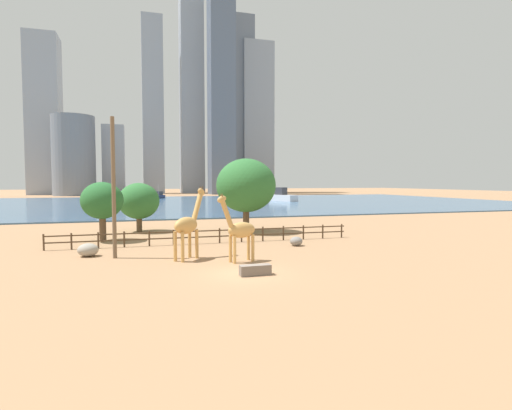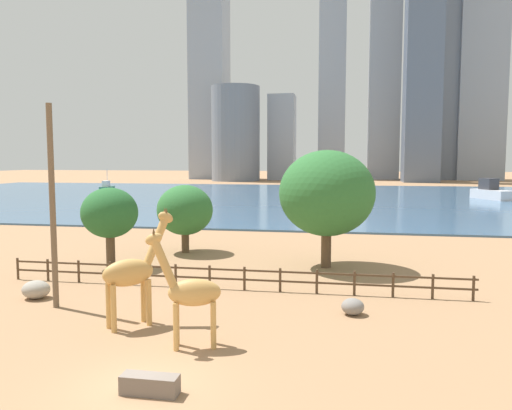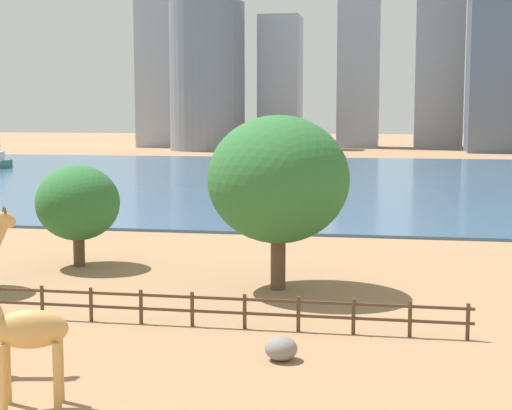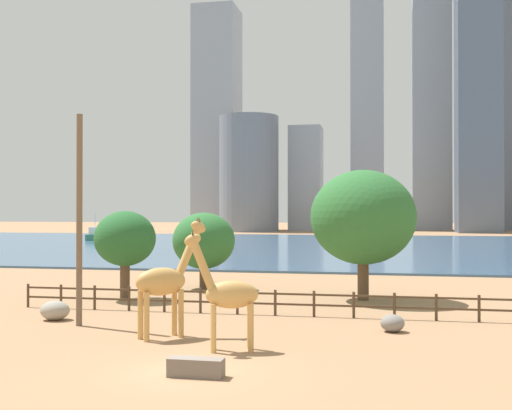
# 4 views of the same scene
# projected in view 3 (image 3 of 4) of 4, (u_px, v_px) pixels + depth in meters

# --- Properties ---
(ground_plane) EXTENTS (400.00, 400.00, 0.00)m
(ground_plane) POSITION_uv_depth(u_px,v_px,m) (312.00, 177.00, 96.12)
(ground_plane) COLOR #9E7551
(harbor_water) EXTENTS (180.00, 86.00, 0.20)m
(harbor_water) POSITION_uv_depth(u_px,v_px,m) (309.00, 179.00, 93.17)
(harbor_water) COLOR #3D6084
(harbor_water) RESTS_ON ground
(giraffe_companion) EXTENTS (2.93, 1.35, 4.63)m
(giraffe_companion) POSITION_uv_depth(u_px,v_px,m) (24.00, 329.00, 20.92)
(giraffe_companion) COLOR tan
(giraffe_companion) RESTS_ON ground
(boulder_by_pole) EXTENTS (1.05, 1.02, 0.77)m
(boulder_by_pole) POSITION_uv_depth(u_px,v_px,m) (281.00, 348.00, 25.10)
(boulder_by_pole) COLOR gray
(boulder_by_pole) RESTS_ON ground
(enclosure_fence) EXTENTS (26.12, 0.14, 1.30)m
(enclosure_fence) POSITION_uv_depth(u_px,v_px,m) (117.00, 303.00, 29.57)
(enclosure_fence) COLOR #4C3826
(enclosure_fence) RESTS_ON ground
(tree_left_large) EXTENTS (6.31, 6.31, 7.81)m
(tree_left_large) POSITION_uv_depth(u_px,v_px,m) (278.00, 180.00, 34.67)
(tree_left_large) COLOR brown
(tree_left_large) RESTS_ON ground
(tree_center_broad) EXTENTS (4.29, 4.29, 5.23)m
(tree_center_broad) POSITION_uv_depth(u_px,v_px,m) (78.00, 203.00, 40.15)
(tree_center_broad) COLOR brown
(tree_center_broad) RESTS_ON ground
(boat_ferry) EXTENTS (2.79, 5.53, 4.76)m
(boat_ferry) POSITION_uv_depth(u_px,v_px,m) (0.00, 162.00, 109.66)
(boat_ferry) COLOR #337259
(boat_ferry) RESTS_ON harbor_water
(boat_tug) EXTENTS (4.20, 5.12, 4.46)m
(boat_tug) POSITION_uv_depth(u_px,v_px,m) (332.00, 158.00, 120.46)
(boat_tug) COLOR navy
(boat_tug) RESTS_ON harbor_water
(skyline_block_central) EXTENTS (15.80, 15.80, 30.63)m
(skyline_block_central) POSITION_uv_depth(u_px,v_px,m) (207.00, 77.00, 164.34)
(skyline_block_central) COLOR slate
(skyline_block_central) RESTS_ON ground
(skyline_tower_glass) EXTENTS (12.44, 12.84, 65.26)m
(skyline_tower_glass) POSITION_uv_depth(u_px,v_px,m) (168.00, 5.00, 180.18)
(skyline_tower_glass) COLOR #939EAD
(skyline_tower_glass) RESTS_ON ground
(skyline_block_wide) EXTENTS (8.80, 9.84, 28.85)m
(skyline_block_wide) POSITION_uv_depth(u_px,v_px,m) (280.00, 83.00, 172.41)
(skyline_block_wide) COLOR #939EAD
(skyline_block_wide) RESTS_ON ground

